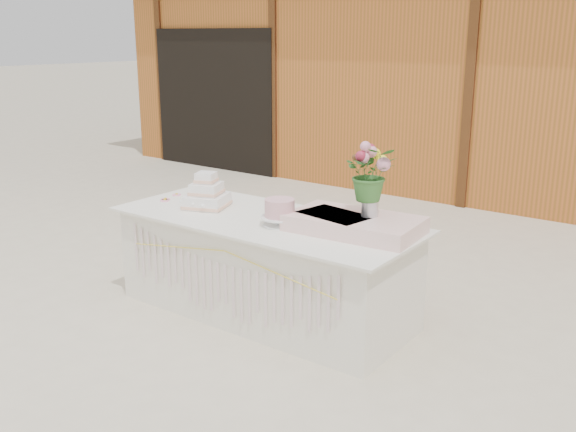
% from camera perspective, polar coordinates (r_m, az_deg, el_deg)
% --- Properties ---
extents(ground, '(80.00, 80.00, 0.00)m').
position_cam_1_polar(ground, '(5.11, -2.02, -8.54)').
color(ground, beige).
rests_on(ground, ground).
extents(barn, '(12.60, 4.60, 3.30)m').
position_cam_1_polar(barn, '(10.07, 20.07, 12.45)').
color(barn, '#B05925').
rests_on(barn, ground).
extents(cake_table, '(2.40, 1.00, 0.77)m').
position_cam_1_polar(cake_table, '(4.96, -2.10, -4.48)').
color(cake_table, silver).
rests_on(cake_table, ground).
extents(wedding_cake, '(0.41, 0.41, 0.29)m').
position_cam_1_polar(wedding_cake, '(5.17, -7.23, 1.82)').
color(wedding_cake, white).
rests_on(wedding_cake, cake_table).
extents(pink_cake_stand, '(0.28, 0.28, 0.20)m').
position_cam_1_polar(pink_cake_stand, '(4.62, -0.75, 0.45)').
color(pink_cake_stand, white).
rests_on(pink_cake_stand, cake_table).
extents(satin_runner, '(0.95, 0.59, 0.12)m').
position_cam_1_polar(satin_runner, '(4.52, 5.93, -0.70)').
color(satin_runner, '#FFD3CD').
rests_on(satin_runner, cake_table).
extents(flower_vase, '(0.12, 0.12, 0.16)m').
position_cam_1_polar(flower_vase, '(4.49, 7.29, 0.98)').
color(flower_vase, silver).
rests_on(flower_vase, satin_runner).
extents(bouquet, '(0.46, 0.44, 0.39)m').
position_cam_1_polar(bouquet, '(4.43, 7.41, 4.40)').
color(bouquet, '#336A2A').
rests_on(bouquet, flower_vase).
extents(loose_flowers, '(0.19, 0.38, 0.02)m').
position_cam_1_polar(loose_flowers, '(5.54, -9.75, 1.75)').
color(loose_flowers, '#FF9BBC').
rests_on(loose_flowers, cake_table).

